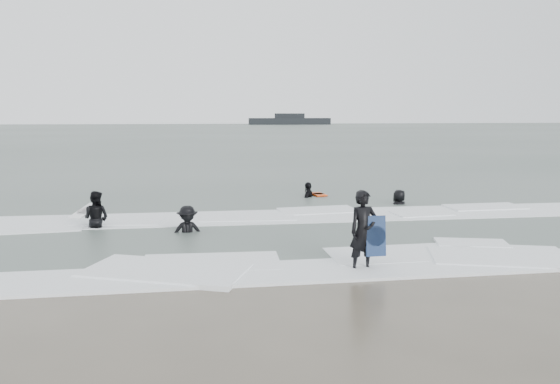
{
  "coord_description": "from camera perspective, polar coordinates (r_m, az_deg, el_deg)",
  "views": [
    {
      "loc": [
        -2.47,
        -12.84,
        3.75
      ],
      "look_at": [
        0.0,
        5.0,
        1.1
      ],
      "focal_mm": 35.0,
      "sensor_mm": 36.0,
      "label": 1
    }
  ],
  "objects": [
    {
      "name": "surfer_right_near",
      "position": [
        24.03,
        2.97,
        -0.62
      ],
      "size": [
        0.91,
        1.17,
        1.85
      ],
      "primitive_type": "imported",
      "rotation": [
        0.0,
        0.0,
        -2.06
      ],
      "color": "black",
      "rests_on": "ground"
    },
    {
      "name": "surfer_right_far",
      "position": [
        22.63,
        12.34,
        -1.36
      ],
      "size": [
        1.04,
        0.93,
        1.79
      ],
      "primitive_type": "imported",
      "rotation": [
        0.0,
        0.0,
        -2.62
      ],
      "color": "black",
      "rests_on": "ground"
    },
    {
      "name": "bodyboards",
      "position": [
        18.4,
        -2.61,
        -1.81
      ],
      "size": [
        9.7,
        12.06,
        1.25
      ],
      "color": "#0F2248",
      "rests_on": "ground"
    },
    {
      "name": "vessel_horizon",
      "position": [
        162.87,
        1.01,
        7.48
      ],
      "size": [
        24.04,
        4.29,
        3.26
      ],
      "color": "black",
      "rests_on": "ground"
    },
    {
      "name": "ground",
      "position": [
        13.6,
        2.92,
        -7.64
      ],
      "size": [
        320.0,
        320.0,
        0.0
      ],
      "primitive_type": "plane",
      "color": "brown",
      "rests_on": "ground"
    },
    {
      "name": "surf_foam",
      "position": [
        17.13,
        0.6,
        -4.14
      ],
      "size": [
        30.03,
        9.06,
        0.09
      ],
      "color": "white",
      "rests_on": "ground"
    },
    {
      "name": "surfer_wading",
      "position": [
        18.59,
        -18.61,
        -3.71
      ],
      "size": [
        1.06,
        0.95,
        1.8
      ],
      "primitive_type": "imported",
      "rotation": [
        0.0,
        0.0,
        2.78
      ],
      "color": "black",
      "rests_on": "ground"
    },
    {
      "name": "surfer_centre",
      "position": [
        13.3,
        8.61,
        -8.1
      ],
      "size": [
        0.8,
        0.61,
        1.95
      ],
      "primitive_type": "imported",
      "rotation": [
        0.0,
        0.0,
        0.21
      ],
      "color": "black",
      "rests_on": "ground"
    },
    {
      "name": "sea",
      "position": [
        92.94,
        -6.4,
        6.04
      ],
      "size": [
        320.0,
        320.0,
        0.0
      ],
      "primitive_type": "plane",
      "color": "#47544C",
      "rests_on": "ground"
    },
    {
      "name": "surfer_breaker",
      "position": [
        17.14,
        -9.63,
        -4.39
      ],
      "size": [
        1.21,
        0.8,
        1.75
      ],
      "primitive_type": "imported",
      "rotation": [
        0.0,
        0.0,
        0.13
      ],
      "color": "black",
      "rests_on": "ground"
    }
  ]
}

